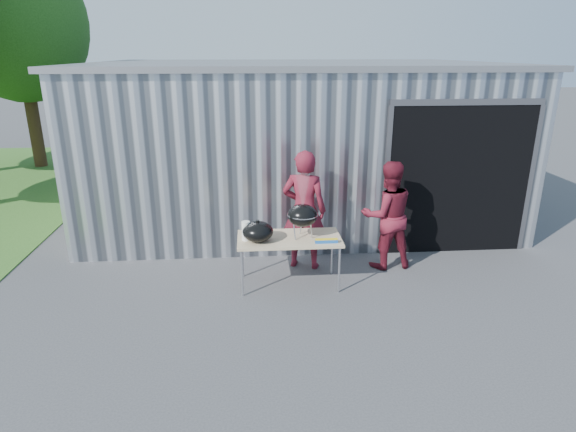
{
  "coord_description": "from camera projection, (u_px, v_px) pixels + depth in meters",
  "views": [
    {
      "loc": [
        -0.16,
        -5.84,
        3.31
      ],
      "look_at": [
        0.36,
        0.73,
        1.05
      ],
      "focal_mm": 30.0,
      "sensor_mm": 36.0,
      "label": 1
    }
  ],
  "objects": [
    {
      "name": "ground",
      "position": [
        266.0,
        306.0,
        6.59
      ],
      "size": [
        80.0,
        80.0,
        0.0
      ],
      "primitive_type": "plane",
      "color": "#3C3C3E"
    },
    {
      "name": "white_tub",
      "position": [
        251.0,
        231.0,
        7.07
      ],
      "size": [
        0.2,
        0.15,
        0.1
      ],
      "primitive_type": "cube",
      "color": "white",
      "rests_on": "folding_table"
    },
    {
      "name": "person_bystander",
      "position": [
        387.0,
        215.0,
        7.56
      ],
      "size": [
        0.9,
        0.74,
        1.73
      ],
      "primitive_type": "imported",
      "rotation": [
        0.0,
        0.0,
        3.24
      ],
      "color": "maroon",
      "rests_on": "ground"
    },
    {
      "name": "building",
      "position": [
        299.0,
        137.0,
        10.49
      ],
      "size": [
        8.2,
        6.2,
        3.1
      ],
      "color": "silver",
      "rests_on": "ground"
    },
    {
      "name": "grill_lid",
      "position": [
        258.0,
        232.0,
        6.8
      ],
      "size": [
        0.44,
        0.44,
        0.32
      ],
      "color": "black",
      "rests_on": "folding_table"
    },
    {
      "name": "foil_box",
      "position": [
        326.0,
        241.0,
        6.77
      ],
      "size": [
        0.32,
        0.06,
        0.06
      ],
      "color": "#184F9E",
      "rests_on": "folding_table"
    },
    {
      "name": "person_cook",
      "position": [
        304.0,
        210.0,
        7.53
      ],
      "size": [
        0.8,
        0.64,
        1.91
      ],
      "primitive_type": "imported",
      "rotation": [
        0.0,
        0.0,
        2.84
      ],
      "color": "maroon",
      "rests_on": "ground"
    },
    {
      "name": "folding_table",
      "position": [
        289.0,
        240.0,
        6.99
      ],
      "size": [
        1.5,
        0.75,
        0.75
      ],
      "color": "tan",
      "rests_on": "ground"
    },
    {
      "name": "paper_towels",
      "position": [
        246.0,
        231.0,
        6.84
      ],
      "size": [
        0.12,
        0.12,
        0.28
      ],
      "primitive_type": "cylinder",
      "color": "white",
      "rests_on": "folding_table"
    },
    {
      "name": "tree_far",
      "position": [
        17.0,
        24.0,
        13.28
      ],
      "size": [
        3.74,
        3.74,
        6.19
      ],
      "color": "#442D19",
      "rests_on": "ground"
    },
    {
      "name": "kettle_grill",
      "position": [
        303.0,
        210.0,
        6.85
      ],
      "size": [
        0.44,
        0.44,
        0.94
      ],
      "color": "black",
      "rests_on": "folding_table"
    }
  ]
}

